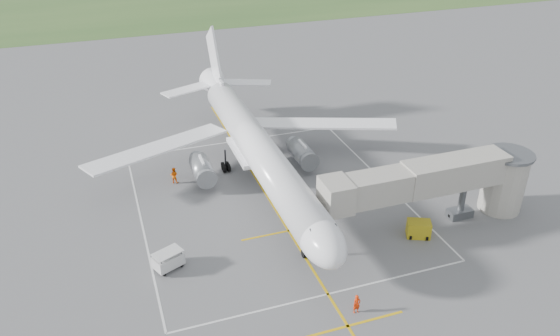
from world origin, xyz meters
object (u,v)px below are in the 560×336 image
object	(u,v)px
airliner	(257,148)
jet_bridge	(447,182)
ramp_worker_wing	(174,175)
baggage_cart	(168,260)
gpu_unit	(419,229)
ramp_worker_nose	(357,304)

from	to	relation	value
airliner	jet_bridge	bearing A→B (deg)	-42.19
airliner	ramp_worker_wing	world-z (taller)	airliner
airliner	baggage_cart	size ratio (longest dim) A/B	15.40
gpu_unit	baggage_cart	world-z (taller)	baggage_cart
ramp_worker_wing	baggage_cart	bearing A→B (deg)	105.01
jet_bridge	gpu_unit	distance (m)	5.64
baggage_cart	ramp_worker_wing	size ratio (longest dim) A/B	1.55
baggage_cart	ramp_worker_wing	xyz separation A→B (m)	(3.12, 15.56, 0.05)
gpu_unit	ramp_worker_wing	size ratio (longest dim) A/B	1.38
ramp_worker_nose	gpu_unit	bearing A→B (deg)	35.92
ramp_worker_nose	jet_bridge	bearing A→B (deg)	32.90
gpu_unit	airliner	bearing A→B (deg)	151.49
jet_bridge	baggage_cart	distance (m)	28.48
airliner	ramp_worker_wing	distance (m)	10.34
airliner	ramp_worker_nose	size ratio (longest dim) A/B	26.45
baggage_cart	gpu_unit	bearing A→B (deg)	-31.17
jet_bridge	baggage_cart	size ratio (longest dim) A/B	7.71
jet_bridge	gpu_unit	world-z (taller)	jet_bridge
baggage_cart	ramp_worker_wing	distance (m)	15.86
jet_bridge	ramp_worker_nose	bearing A→B (deg)	-147.15
airliner	ramp_worker_wing	bearing A→B (deg)	162.99
airliner	jet_bridge	size ratio (longest dim) A/B	2.00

